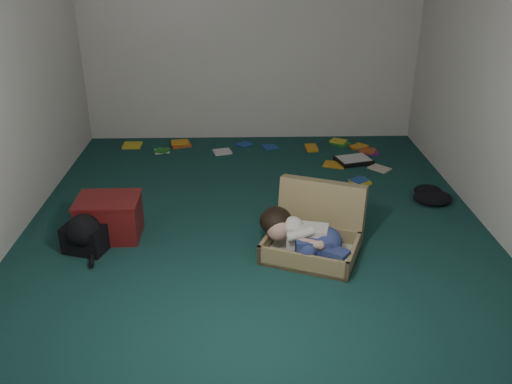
{
  "coord_description": "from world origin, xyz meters",
  "views": [
    {
      "loc": [
        -0.11,
        -4.26,
        2.27
      ],
      "look_at": [
        0.0,
        -0.15,
        0.35
      ],
      "focal_mm": 38.0,
      "sensor_mm": 36.0,
      "label": 1
    }
  ],
  "objects": [
    {
      "name": "paper_tray",
      "position": [
        1.14,
        1.36,
        0.03
      ],
      "size": [
        0.44,
        0.37,
        0.05
      ],
      "rotation": [
        0.0,
        0.0,
        0.27
      ],
      "color": "black",
      "rests_on": "floor"
    },
    {
      "name": "wall_left",
      "position": [
        -2.0,
        0.0,
        1.3
      ],
      "size": [
        0.0,
        4.5,
        4.5
      ],
      "primitive_type": "plane",
      "rotation": [
        1.57,
        0.0,
        1.57
      ],
      "color": "silver",
      "rests_on": "ground"
    },
    {
      "name": "book_scatter",
      "position": [
        0.33,
        1.66,
        0.01
      ],
      "size": [
        3.05,
        1.42,
        0.02
      ],
      "color": "yellow",
      "rests_on": "floor"
    },
    {
      "name": "backpack",
      "position": [
        -1.37,
        -0.48,
        0.12
      ],
      "size": [
        0.48,
        0.43,
        0.24
      ],
      "primitive_type": null,
      "rotation": [
        0.0,
        0.0,
        -0.3
      ],
      "color": "black",
      "rests_on": "floor"
    },
    {
      "name": "wall_right",
      "position": [
        2.0,
        0.0,
        1.3
      ],
      "size": [
        0.0,
        4.5,
        4.5
      ],
      "primitive_type": "plane",
      "rotation": [
        1.57,
        0.0,
        -1.57
      ],
      "color": "silver",
      "rests_on": "ground"
    },
    {
      "name": "maroon_bin",
      "position": [
        -1.22,
        -0.25,
        0.18
      ],
      "size": [
        0.52,
        0.41,
        0.35
      ],
      "rotation": [
        0.0,
        0.0,
        0.01
      ],
      "color": "maroon",
      "rests_on": "floor"
    },
    {
      "name": "person",
      "position": [
        0.35,
        -0.64,
        0.2
      ],
      "size": [
        0.69,
        0.56,
        0.32
      ],
      "rotation": [
        0.0,
        0.0,
        -0.38
      ],
      "color": "silver",
      "rests_on": "suitcase"
    },
    {
      "name": "suitcase",
      "position": [
        0.46,
        -0.49,
        0.16
      ],
      "size": [
        0.91,
        0.9,
        0.52
      ],
      "rotation": [
        0.0,
        0.0,
        -0.38
      ],
      "color": "#988354",
      "rests_on": "floor"
    },
    {
      "name": "floor",
      "position": [
        0.0,
        0.0,
        0.0
      ],
      "size": [
        4.5,
        4.5,
        0.0
      ],
      "primitive_type": "plane",
      "color": "#153C37",
      "rests_on": "ground"
    },
    {
      "name": "clothing_pile",
      "position": [
        1.7,
        0.42,
        0.06
      ],
      "size": [
        0.46,
        0.41,
        0.13
      ],
      "primitive_type": null,
      "rotation": [
        0.0,
        0.0,
        0.23
      ],
      "color": "black",
      "rests_on": "floor"
    },
    {
      "name": "wall_front",
      "position": [
        0.0,
        -2.25,
        1.3
      ],
      "size": [
        4.5,
        0.0,
        4.5
      ],
      "primitive_type": "plane",
      "rotation": [
        -1.57,
        0.0,
        0.0
      ],
      "color": "silver",
      "rests_on": "ground"
    },
    {
      "name": "wall_back",
      "position": [
        0.0,
        2.25,
        1.3
      ],
      "size": [
        4.5,
        0.0,
        4.5
      ],
      "primitive_type": "plane",
      "rotation": [
        1.57,
        0.0,
        0.0
      ],
      "color": "silver",
      "rests_on": "ground"
    }
  ]
}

